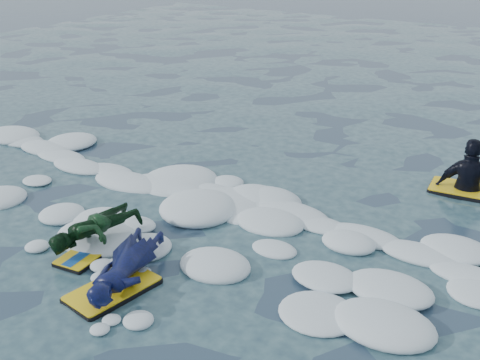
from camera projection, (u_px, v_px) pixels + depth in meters
The scene contains 5 objects.
ground at pixel (109, 226), 8.62m from camera, with size 120.00×120.00×0.00m, color #19253C.
foam_band at pixel (156, 200), 9.43m from camera, with size 12.00×3.10×0.30m, color white, non-canonical shape.
prone_woman_unit at pixel (125, 269), 7.16m from camera, with size 1.09×1.74×0.42m.
prone_child_unit at pixel (96, 233), 7.90m from camera, with size 0.91×1.37×0.49m.
waiting_rider_unit at pixel (468, 191), 9.65m from camera, with size 1.24×0.76×1.77m.
Camera 1 is at (5.67, -5.48, 4.02)m, focal length 45.00 mm.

